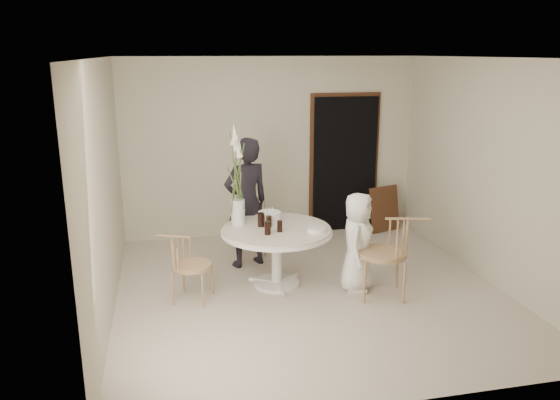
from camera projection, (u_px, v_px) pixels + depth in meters
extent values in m
plane|color=beige|center=(310.00, 290.00, 6.53)|extent=(4.50, 4.50, 0.00)
plane|color=white|center=(313.00, 58.00, 5.82)|extent=(4.50, 4.50, 0.00)
plane|color=beige|center=(272.00, 148.00, 8.29)|extent=(4.50, 0.00, 4.50)
plane|color=beige|center=(392.00, 248.00, 4.05)|extent=(4.50, 0.00, 4.50)
plane|color=beige|center=(104.00, 191.00, 5.71)|extent=(0.00, 4.50, 4.50)
plane|color=beige|center=(490.00, 172.00, 6.63)|extent=(0.00, 4.50, 4.50)
cube|color=black|center=(345.00, 165.00, 8.55)|extent=(1.00, 0.10, 2.10)
cube|color=#4F2C1B|center=(344.00, 160.00, 8.57)|extent=(1.12, 0.03, 2.22)
cylinder|color=white|center=(277.00, 283.00, 6.69)|extent=(0.56, 0.56, 0.04)
cylinder|color=white|center=(277.00, 258.00, 6.60)|extent=(0.12, 0.12, 0.65)
cylinder|color=white|center=(277.00, 232.00, 6.51)|extent=(1.33, 1.33, 0.03)
cylinder|color=beige|center=(277.00, 230.00, 6.51)|extent=(1.30, 1.30, 0.04)
cube|color=#4F2C1B|center=(384.00, 209.00, 8.63)|extent=(0.56, 0.31, 0.71)
cylinder|color=tan|center=(238.00, 243.00, 7.53)|extent=(0.03, 0.03, 0.42)
cylinder|color=tan|center=(265.00, 242.00, 7.56)|extent=(0.03, 0.03, 0.42)
cylinder|color=tan|center=(238.00, 234.00, 7.89)|extent=(0.03, 0.03, 0.42)
cylinder|color=tan|center=(263.00, 234.00, 7.92)|extent=(0.03, 0.03, 0.42)
cylinder|color=tan|center=(251.00, 223.00, 7.66)|extent=(0.47, 0.47, 0.05)
cylinder|color=tan|center=(360.00, 268.00, 6.56)|extent=(0.03, 0.03, 0.50)
cylinder|color=tan|center=(365.00, 283.00, 6.14)|extent=(0.03, 0.03, 0.50)
cylinder|color=tan|center=(397.00, 268.00, 6.55)|extent=(0.03, 0.03, 0.50)
cylinder|color=tan|center=(404.00, 283.00, 6.12)|extent=(0.03, 0.03, 0.50)
cylinder|color=tan|center=(383.00, 253.00, 6.27)|extent=(0.55, 0.55, 0.06)
cylinder|color=tan|center=(203.00, 291.00, 6.05)|extent=(0.03, 0.03, 0.40)
cylinder|color=tan|center=(212.00, 278.00, 6.38)|extent=(0.03, 0.03, 0.40)
cylinder|color=tan|center=(172.00, 288.00, 6.11)|extent=(0.03, 0.03, 0.40)
cylinder|color=tan|center=(184.00, 276.00, 6.45)|extent=(0.03, 0.03, 0.40)
cylinder|color=tan|center=(192.00, 266.00, 6.19)|extent=(0.44, 0.44, 0.04)
imported|color=black|center=(246.00, 203.00, 7.10)|extent=(0.73, 0.60, 1.72)
imported|color=white|center=(357.00, 242.00, 6.42)|extent=(0.61, 0.69, 1.19)
cylinder|color=white|center=(269.00, 217.00, 6.70)|extent=(0.28, 0.28, 0.13)
cylinder|color=beige|center=(269.00, 210.00, 6.68)|extent=(0.01, 0.01, 0.05)
cylinder|color=beige|center=(272.00, 209.00, 6.72)|extent=(0.01, 0.01, 0.05)
cylinder|color=beige|center=(266.00, 210.00, 6.69)|extent=(0.01, 0.01, 0.05)
cylinder|color=black|center=(268.00, 228.00, 6.26)|extent=(0.10, 0.10, 0.15)
cylinder|color=black|center=(280.00, 226.00, 6.35)|extent=(0.07, 0.07, 0.13)
cylinder|color=black|center=(261.00, 220.00, 6.54)|extent=(0.10, 0.10, 0.17)
cylinder|color=black|center=(269.00, 222.00, 6.51)|extent=(0.08, 0.08, 0.14)
cylinder|color=white|center=(316.00, 230.00, 6.36)|extent=(0.23, 0.23, 0.05)
cylinder|color=silver|center=(238.00, 212.00, 6.60)|extent=(0.17, 0.17, 0.31)
cylinder|color=#466129|center=(240.00, 181.00, 6.51)|extent=(0.01, 0.01, 0.78)
cone|color=white|center=(239.00, 148.00, 6.40)|extent=(0.08, 0.08, 0.20)
cylinder|color=#466129|center=(238.00, 177.00, 6.52)|extent=(0.01, 0.01, 0.85)
cone|color=white|center=(237.00, 142.00, 6.41)|extent=(0.08, 0.08, 0.20)
cylinder|color=#466129|center=(235.00, 175.00, 6.49)|extent=(0.01, 0.01, 0.91)
cone|color=white|center=(234.00, 137.00, 6.37)|extent=(0.08, 0.08, 0.20)
cylinder|color=#466129|center=(235.00, 173.00, 6.44)|extent=(0.01, 0.01, 0.98)
cone|color=white|center=(234.00, 132.00, 6.32)|extent=(0.08, 0.08, 0.20)
cylinder|color=#466129|center=(239.00, 181.00, 6.47)|extent=(0.01, 0.01, 0.78)
cone|color=white|center=(238.00, 149.00, 6.37)|extent=(0.08, 0.08, 0.20)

